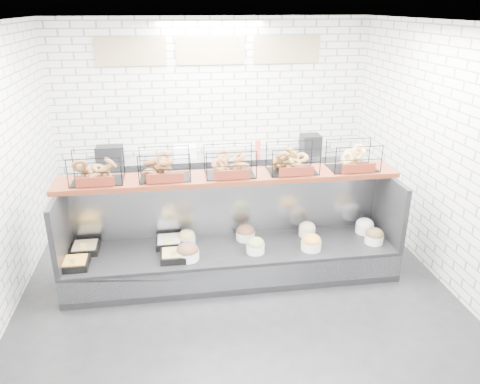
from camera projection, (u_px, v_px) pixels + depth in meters
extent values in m
plane|color=black|center=(236.00, 288.00, 5.60)|extent=(5.50, 5.50, 0.00)
cube|color=white|center=(212.00, 115.00, 7.56)|extent=(5.00, 0.02, 3.00)
cube|color=white|center=(451.00, 159.00, 5.38)|extent=(0.02, 5.50, 3.00)
cube|color=white|center=(235.00, 22.00, 4.47)|extent=(5.00, 5.50, 0.02)
cube|color=tan|center=(131.00, 52.00, 6.99)|extent=(1.05, 0.03, 0.42)
cube|color=tan|center=(211.00, 50.00, 7.15)|extent=(1.05, 0.03, 0.42)
cube|color=tan|center=(287.00, 49.00, 7.32)|extent=(1.05, 0.03, 0.42)
cube|color=black|center=(233.00, 261.00, 5.80)|extent=(4.00, 0.90, 0.40)
cube|color=#93969B|center=(238.00, 279.00, 5.39)|extent=(4.00, 0.03, 0.28)
cube|color=#93969B|center=(228.00, 204.00, 5.95)|extent=(4.00, 0.08, 0.80)
cube|color=black|center=(61.00, 228.00, 5.30)|extent=(0.06, 0.90, 0.80)
cube|color=black|center=(388.00, 207.00, 5.84)|extent=(0.06, 0.90, 0.80)
cube|color=black|center=(75.00, 264.00, 5.27)|extent=(0.30, 0.30, 0.08)
cube|color=gold|center=(75.00, 261.00, 5.26)|extent=(0.26, 0.26, 0.04)
cube|color=#F4E055|center=(72.00, 262.00, 5.14)|extent=(0.06, 0.01, 0.08)
cube|color=black|center=(85.00, 248.00, 5.60)|extent=(0.32, 0.32, 0.08)
cube|color=tan|center=(85.00, 246.00, 5.59)|extent=(0.27, 0.27, 0.04)
cube|color=#F4E055|center=(83.00, 246.00, 5.47)|extent=(0.06, 0.01, 0.08)
cube|color=black|center=(174.00, 256.00, 5.43)|extent=(0.30, 0.30, 0.08)
cube|color=#DABD6F|center=(173.00, 253.00, 5.42)|extent=(0.25, 0.25, 0.04)
cube|color=#F4E055|center=(173.00, 254.00, 5.30)|extent=(0.06, 0.01, 0.08)
cube|color=black|center=(169.00, 242.00, 5.75)|extent=(0.32, 0.32, 0.08)
cube|color=white|center=(169.00, 240.00, 5.73)|extent=(0.27, 0.27, 0.04)
cube|color=#F4E055|center=(169.00, 240.00, 5.61)|extent=(0.06, 0.01, 0.08)
cylinder|color=white|center=(188.00, 255.00, 5.43)|extent=(0.26, 0.26, 0.11)
ellipsoid|color=brown|center=(188.00, 250.00, 5.41)|extent=(0.26, 0.26, 0.18)
cylinder|color=white|center=(187.00, 240.00, 5.77)|extent=(0.21, 0.21, 0.11)
ellipsoid|color=tan|center=(187.00, 236.00, 5.75)|extent=(0.21, 0.21, 0.15)
cylinder|color=white|center=(255.00, 248.00, 5.58)|extent=(0.22, 0.22, 0.11)
ellipsoid|color=#78984D|center=(255.00, 244.00, 5.56)|extent=(0.22, 0.22, 0.15)
cylinder|color=white|center=(245.00, 235.00, 5.89)|extent=(0.24, 0.24, 0.11)
ellipsoid|color=brown|center=(245.00, 231.00, 5.87)|extent=(0.24, 0.24, 0.17)
cylinder|color=white|center=(311.00, 245.00, 5.65)|extent=(0.24, 0.24, 0.11)
ellipsoid|color=#C58429|center=(311.00, 241.00, 5.62)|extent=(0.24, 0.24, 0.17)
cylinder|color=white|center=(307.00, 231.00, 5.99)|extent=(0.21, 0.21, 0.11)
ellipsoid|color=#DCBA87|center=(307.00, 227.00, 5.96)|extent=(0.21, 0.21, 0.15)
cylinder|color=white|center=(374.00, 239.00, 5.80)|extent=(0.23, 0.23, 0.11)
ellipsoid|color=brown|center=(374.00, 234.00, 5.78)|extent=(0.23, 0.23, 0.16)
cylinder|color=white|center=(364.00, 228.00, 6.07)|extent=(0.23, 0.23, 0.11)
ellipsoid|color=white|center=(365.00, 224.00, 6.05)|extent=(0.23, 0.23, 0.16)
cube|color=#511F11|center=(230.00, 177.00, 5.61)|extent=(4.10, 0.50, 0.06)
cube|color=black|center=(97.00, 168.00, 5.32)|extent=(0.60, 0.38, 0.34)
cube|color=maroon|center=(95.00, 182.00, 5.18)|extent=(0.42, 0.02, 0.11)
cube|color=black|center=(164.00, 164.00, 5.43)|extent=(0.60, 0.38, 0.34)
cube|color=maroon|center=(165.00, 178.00, 5.28)|extent=(0.42, 0.02, 0.11)
cube|color=black|center=(230.00, 161.00, 5.54)|extent=(0.60, 0.38, 0.34)
cube|color=maroon|center=(232.00, 175.00, 5.39)|extent=(0.42, 0.02, 0.11)
cube|color=black|center=(293.00, 158.00, 5.64)|extent=(0.60, 0.38, 0.34)
cube|color=maroon|center=(297.00, 172.00, 5.50)|extent=(0.42, 0.02, 0.11)
cube|color=black|center=(353.00, 155.00, 5.75)|extent=(0.60, 0.38, 0.34)
cube|color=maroon|center=(359.00, 168.00, 5.60)|extent=(0.42, 0.02, 0.11)
cube|color=#93969B|center=(215.00, 182.00, 7.66)|extent=(4.00, 0.60, 0.90)
cube|color=black|center=(110.00, 154.00, 7.18)|extent=(0.40, 0.30, 0.24)
cube|color=silver|center=(185.00, 151.00, 7.42)|extent=(0.35, 0.28, 0.18)
cylinder|color=#D54035|center=(258.00, 147.00, 7.56)|extent=(0.09, 0.09, 0.22)
cube|color=black|center=(310.00, 144.00, 7.60)|extent=(0.30, 0.30, 0.30)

